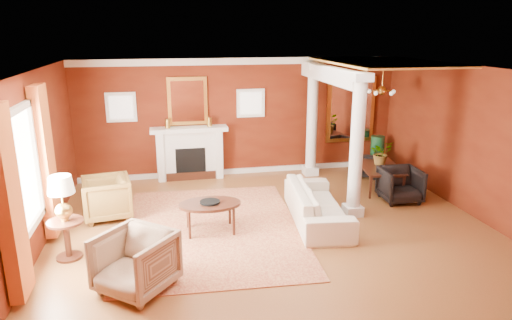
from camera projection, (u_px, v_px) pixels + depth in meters
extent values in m
plane|color=brown|center=(273.00, 228.00, 8.47)|extent=(8.00, 8.00, 0.00)
cube|color=#62210D|center=(241.00, 117.00, 11.37)|extent=(8.00, 0.04, 2.90)
cube|color=#62210D|center=(353.00, 238.00, 4.78)|extent=(8.00, 0.04, 2.90)
cube|color=#62210D|center=(32.00, 166.00, 7.30)|extent=(0.04, 7.00, 2.90)
cube|color=#62210D|center=(474.00, 142.00, 8.84)|extent=(0.04, 7.00, 2.90)
cube|color=white|center=(275.00, 70.00, 7.67)|extent=(8.00, 7.00, 0.04)
cube|color=silver|center=(190.00, 154.00, 11.19)|extent=(1.60, 0.34, 1.20)
cube|color=black|center=(191.00, 162.00, 11.07)|extent=(0.72, 0.03, 0.70)
cube|color=black|center=(191.00, 176.00, 11.17)|extent=(1.20, 0.05, 0.20)
cube|color=silver|center=(189.00, 129.00, 10.98)|extent=(1.85, 0.42, 0.10)
cube|color=silver|center=(161.00, 156.00, 11.03)|extent=(0.16, 0.40, 1.20)
cube|color=silver|center=(218.00, 153.00, 11.30)|extent=(0.16, 0.40, 1.20)
cube|color=gold|center=(187.00, 101.00, 10.96)|extent=(0.95, 0.06, 1.15)
cube|color=white|center=(188.00, 101.00, 10.92)|extent=(0.78, 0.02, 0.98)
cube|color=silver|center=(121.00, 107.00, 10.69)|extent=(0.70, 0.06, 0.70)
cube|color=white|center=(121.00, 107.00, 10.66)|extent=(0.54, 0.02, 0.54)
cube|color=silver|center=(251.00, 103.00, 11.29)|extent=(0.70, 0.06, 0.70)
cube|color=white|center=(251.00, 103.00, 11.26)|extent=(0.54, 0.02, 0.54)
cube|color=white|center=(21.00, 171.00, 6.71)|extent=(0.03, 1.30, 1.70)
cube|color=silver|center=(9.00, 186.00, 6.06)|extent=(0.08, 0.10, 1.90)
cube|color=silver|center=(36.00, 158.00, 7.38)|extent=(0.08, 0.10, 1.90)
cube|color=#A54F1C|center=(9.00, 205.00, 5.83)|extent=(0.18, 0.55, 2.60)
cube|color=#A54F1C|center=(46.00, 162.00, 7.71)|extent=(0.18, 0.55, 2.60)
cube|color=silver|center=(353.00, 210.00, 9.06)|extent=(0.34, 0.34, 0.20)
cylinder|color=silver|center=(357.00, 144.00, 8.68)|extent=(0.26, 0.26, 2.50)
cube|color=silver|center=(361.00, 77.00, 8.33)|extent=(0.36, 0.36, 0.16)
cube|color=silver|center=(310.00, 171.00, 11.60)|extent=(0.34, 0.34, 0.20)
cylinder|color=silver|center=(312.00, 118.00, 11.22)|extent=(0.26, 0.26, 2.50)
cube|color=silver|center=(314.00, 66.00, 10.87)|extent=(0.36, 0.36, 0.16)
cube|color=silver|center=(330.00, 74.00, 9.87)|extent=(0.30, 3.20, 0.32)
cube|color=gold|center=(383.00, 62.00, 9.88)|extent=(2.30, 3.40, 0.04)
cube|color=gold|center=(351.00, 109.00, 11.86)|extent=(1.30, 0.06, 1.70)
cube|color=white|center=(351.00, 110.00, 11.83)|extent=(1.10, 0.02, 1.50)
cylinder|color=#A78334|center=(383.00, 76.00, 10.02)|extent=(0.02, 0.02, 0.65)
sphere|color=#A78334|center=(382.00, 91.00, 10.11)|extent=(0.20, 0.20, 0.20)
sphere|color=beige|center=(394.00, 92.00, 10.17)|extent=(0.09, 0.09, 0.09)
sphere|color=beige|center=(380.00, 90.00, 10.38)|extent=(0.09, 0.09, 0.09)
sphere|color=beige|center=(369.00, 91.00, 10.23)|extent=(0.09, 0.09, 0.09)
sphere|color=beige|center=(376.00, 93.00, 9.92)|extent=(0.09, 0.09, 0.09)
sphere|color=beige|center=(391.00, 93.00, 9.88)|extent=(0.09, 0.09, 0.09)
cube|color=silver|center=(240.00, 61.00, 10.95)|extent=(8.00, 0.08, 0.16)
cube|color=silver|center=(241.00, 171.00, 11.71)|extent=(8.00, 0.08, 0.12)
cube|color=maroon|center=(212.00, 228.00, 8.45)|extent=(3.41, 4.43, 0.02)
imported|color=beige|center=(318.00, 198.00, 8.68)|extent=(0.94, 2.41, 0.92)
imported|color=black|center=(106.00, 196.00, 8.83)|extent=(0.95, 0.99, 0.90)
imported|color=tan|center=(135.00, 259.00, 6.35)|extent=(1.26, 1.26, 0.95)
cylinder|color=black|center=(210.00, 204.00, 8.18)|extent=(1.12, 1.12, 0.05)
cylinder|color=black|center=(189.00, 226.00, 7.95)|extent=(0.05, 0.05, 0.51)
cylinder|color=black|center=(234.00, 222.00, 8.10)|extent=(0.05, 0.05, 0.51)
cylinder|color=black|center=(188.00, 215.00, 8.42)|extent=(0.05, 0.05, 0.51)
cylinder|color=black|center=(230.00, 212.00, 8.57)|extent=(0.05, 0.05, 0.51)
imported|color=black|center=(205.00, 197.00, 8.16)|extent=(0.14, 0.05, 0.20)
cylinder|color=black|center=(69.00, 257.00, 7.37)|extent=(0.41, 0.41, 0.04)
cylinder|color=black|center=(67.00, 240.00, 7.29)|extent=(0.10, 0.10, 0.63)
cylinder|color=black|center=(65.00, 222.00, 7.20)|extent=(0.56, 0.56, 0.04)
sphere|color=#A78334|center=(64.00, 211.00, 7.15)|extent=(0.26, 0.26, 0.26)
cylinder|color=#A78334|center=(62.00, 200.00, 7.10)|extent=(0.03, 0.03, 0.28)
cone|color=beige|center=(60.00, 185.00, 7.03)|extent=(0.41, 0.41, 0.28)
imported|color=black|center=(379.00, 170.00, 10.53)|extent=(0.80, 1.64, 0.88)
imported|color=black|center=(400.00, 183.00, 9.71)|extent=(0.82, 0.77, 0.81)
imported|color=black|center=(363.00, 163.00, 11.40)|extent=(0.85, 0.83, 0.69)
sphere|color=#154222|center=(376.00, 163.00, 11.92)|extent=(0.39, 0.39, 0.39)
cylinder|color=#154222|center=(377.00, 153.00, 11.85)|extent=(0.35, 0.35, 0.91)
imported|color=#26591E|center=(382.00, 142.00, 10.39)|extent=(0.61, 0.65, 0.43)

